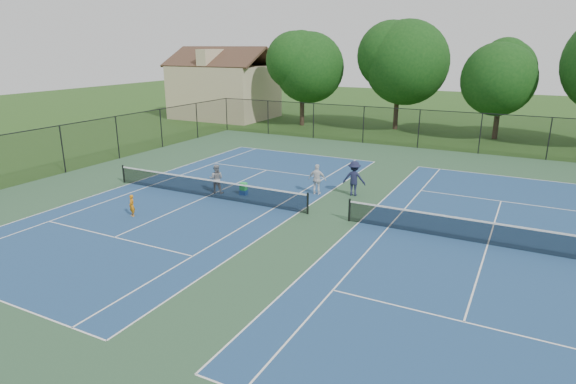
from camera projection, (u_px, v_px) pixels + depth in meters
The scene contains 15 objects.
ground at pixel (328, 218), 22.52m from camera, with size 140.00×140.00×0.00m, color #234716.
court_pad at pixel (328, 217), 22.52m from camera, with size 36.00×36.00×0.01m, color #2E5238.
tennis_court_left at pixel (207, 195), 25.58m from camera, with size 12.00×23.83×1.07m.
tennis_court_right at pixel (488, 243), 19.40m from camera, with size 12.00×23.83×1.07m.
perimeter_fence at pixel (329, 185), 22.05m from camera, with size 36.08×36.08×3.02m.
tree_back_a at pixel (302, 63), 46.86m from camera, with size 6.80×6.80×9.15m.
tree_back_b at pixel (399, 58), 44.42m from camera, with size 7.60×7.60×10.03m.
tree_back_c at pixel (502, 74), 39.93m from camera, with size 6.00×6.00×8.40m.
clapboard_house at pixel (225, 89), 52.98m from camera, with size 10.80×8.10×7.65m.
child_player at pixel (132, 206), 22.56m from camera, with size 0.38×0.25×1.05m, color orange.
instructor at pixel (216, 179), 26.02m from camera, with size 0.78×0.61×1.61m, color gray.
bystander_a at pixel (317, 179), 25.80m from camera, with size 0.98×0.41×1.67m, color silver.
bystander_b at pixel (354, 178), 25.59m from camera, with size 1.22×0.70×1.88m, color #1A1E3B.
ball_crate at pixel (244, 192), 25.90m from camera, with size 0.37×0.29×0.27m, color #154191.
ball_hopper at pixel (243, 186), 25.80m from camera, with size 0.34×0.28×0.40m, color green.
Camera 1 is at (8.12, -19.66, 7.72)m, focal length 30.00 mm.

